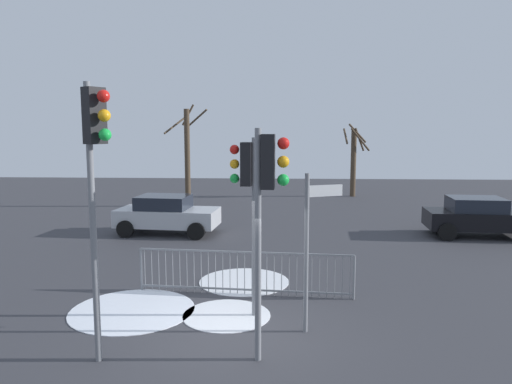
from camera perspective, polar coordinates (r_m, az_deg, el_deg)
The scene contains 13 objects.
ground_plane at distance 9.79m, azimuth -2.31°, elevation -16.49°, with size 60.00×60.00×0.00m, color #38383D.
traffic_light_foreground_left at distance 9.96m, azimuth -1.06°, elevation 0.65°, with size 0.57×0.34×3.81m.
traffic_light_mid_left at distance 8.21m, azimuth -18.55°, elevation 3.55°, with size 0.50×0.43×4.74m.
traffic_light_mid_right at distance 7.93m, azimuth 1.32°, elevation -0.09°, with size 0.57×0.33×3.99m.
direction_sign_post at distance 9.39m, azimuth 6.35°, elevation -6.21°, with size 0.75×0.33×3.15m.
pedestrian_guard_railing at distance 11.71m, azimuth -1.36°, elevation -9.52°, with size 5.23×0.48×1.07m.
car_silver_mid at distance 18.64m, azimuth -10.56°, elevation -2.58°, with size 3.95×2.23×1.47m.
car_black_far at distance 19.66m, azimuth 24.92°, elevation -2.63°, with size 3.92×2.16×1.47m.
bare_tree_left at distance 25.01m, azimuth -8.18°, elevation 4.47°, with size 2.20×1.43×5.26m.
bare_tree_centre at distance 29.03m, azimuth 11.55°, elevation 3.90°, with size 1.50×1.42×4.32m.
snow_patch_kerb at distance 12.81m, azimuth -1.42°, elevation -10.57°, with size 2.36×2.36×0.01m, color white.
snow_patch_island at distance 10.66m, azimuth -3.51°, elevation -14.40°, with size 1.89×1.89×0.01m, color white.
snow_patch_verge at distance 11.24m, azimuth -14.46°, elevation -13.44°, with size 2.74×2.74×0.01m, color white.
Camera 1 is at (0.82, -8.91, 3.97)m, focal length 33.65 mm.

